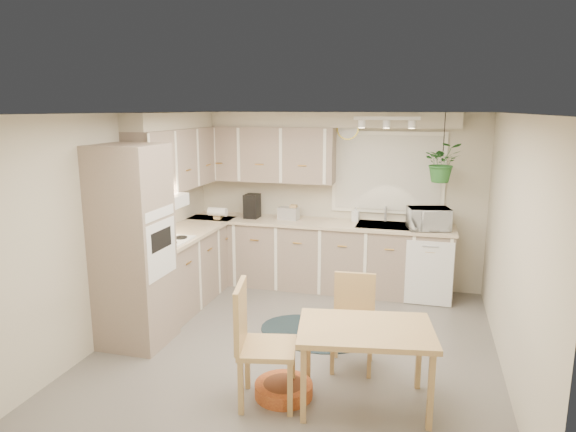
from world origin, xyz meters
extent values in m
plane|color=#646058|center=(0.00, 0.00, 0.00)|extent=(4.20, 4.20, 0.00)
plane|color=white|center=(0.00, 0.00, 2.40)|extent=(4.20, 4.20, 0.00)
cube|color=#C0B79F|center=(0.00, 2.10, 1.20)|extent=(4.00, 0.04, 2.40)
cube|color=#C0B79F|center=(0.00, -2.10, 1.20)|extent=(4.00, 0.04, 2.40)
cube|color=#C0B79F|center=(-2.00, 0.00, 1.20)|extent=(0.04, 4.20, 2.40)
cube|color=#C0B79F|center=(2.00, 0.00, 1.20)|extent=(0.04, 4.20, 2.40)
cube|color=gray|center=(-1.70, 0.88, 0.45)|extent=(0.60, 1.85, 0.90)
cube|color=gray|center=(-0.20, 1.80, 0.45)|extent=(3.60, 0.60, 0.90)
cube|color=beige|center=(-1.69, 0.88, 0.92)|extent=(0.64, 1.89, 0.04)
cube|color=beige|center=(-0.20, 1.79, 0.92)|extent=(3.64, 0.64, 0.04)
cube|color=gray|center=(-1.68, -0.38, 1.05)|extent=(0.65, 0.65, 2.10)
cube|color=white|center=(-1.35, -0.38, 1.05)|extent=(0.02, 0.56, 0.58)
cube|color=gray|center=(-1.82, 1.00, 1.83)|extent=(0.35, 2.00, 0.75)
cube|color=gray|center=(-1.00, 1.93, 1.83)|extent=(2.00, 0.35, 0.75)
cube|color=#C0B79F|center=(-1.85, 1.00, 2.30)|extent=(0.30, 2.00, 0.20)
cube|color=#C0B79F|center=(-0.20, 1.95, 2.30)|extent=(3.60, 0.30, 0.20)
cube|color=white|center=(-1.68, 0.30, 0.94)|extent=(0.52, 0.58, 0.02)
cube|color=white|center=(-1.70, 0.30, 1.40)|extent=(0.40, 0.60, 0.14)
cube|color=beige|center=(0.70, 2.07, 1.60)|extent=(1.40, 0.02, 1.00)
cube|color=white|center=(0.70, 2.08, 1.60)|extent=(1.50, 0.02, 1.10)
cube|color=#B0B2B8|center=(0.70, 1.80, 0.90)|extent=(0.70, 0.48, 0.10)
cube|color=white|center=(1.30, 1.49, 0.42)|extent=(0.58, 0.02, 0.83)
cube|color=white|center=(0.70, 1.55, 2.33)|extent=(0.80, 0.04, 0.04)
cylinder|color=gold|center=(0.15, 2.07, 2.18)|extent=(0.30, 0.03, 0.30)
cube|color=tan|center=(0.79, -0.93, 0.35)|extent=(1.20, 0.90, 0.69)
cube|color=tan|center=(0.00, -1.10, 0.52)|extent=(0.58, 0.58, 1.04)
cube|color=tan|center=(0.60, -0.33, 0.45)|extent=(0.45, 0.45, 0.89)
ellipsoid|color=black|center=(0.08, 0.31, 0.01)|extent=(1.45, 1.23, 0.01)
cylinder|color=#C36627|center=(0.11, -0.99, 0.06)|extent=(0.58, 0.58, 0.12)
imported|color=white|center=(1.26, 1.70, 1.11)|extent=(0.56, 0.40, 0.34)
imported|color=white|center=(0.30, 1.95, 0.99)|extent=(0.12, 0.22, 0.10)
imported|color=#296528|center=(1.39, 1.70, 1.74)|extent=(0.52, 0.56, 0.39)
cube|color=black|center=(-1.13, 1.80, 1.11)|extent=(0.19, 0.23, 0.33)
cube|color=#B0B2B8|center=(-0.61, 1.82, 1.02)|extent=(0.30, 0.19, 0.17)
cube|color=tan|center=(-0.54, 1.85, 1.04)|extent=(0.09, 0.09, 0.20)
camera|label=1|loc=(1.20, -4.88, 2.45)|focal=32.00mm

